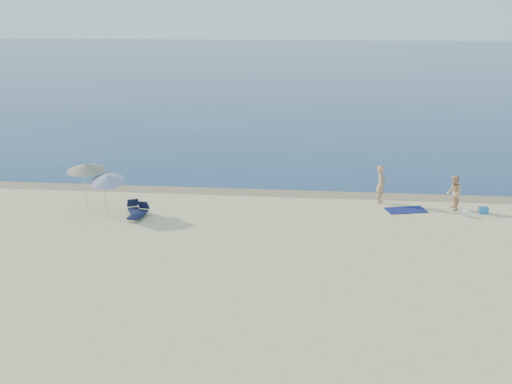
# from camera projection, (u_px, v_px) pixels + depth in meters

# --- Properties ---
(sea) EXTENTS (240.00, 160.00, 0.01)m
(sea) POSITION_uv_depth(u_px,v_px,m) (326.00, 64.00, 111.00)
(sea) COLOR navy
(sea) RESTS_ON ground
(wet_sand_strip) EXTENTS (240.00, 1.60, 0.00)m
(wet_sand_strip) POSITION_uv_depth(u_px,v_px,m) (321.00, 194.00, 34.06)
(wet_sand_strip) COLOR #847254
(wet_sand_strip) RESTS_ON ground
(person_left) EXTENTS (0.56, 0.76, 1.94)m
(person_left) POSITION_uv_depth(u_px,v_px,m) (381.00, 184.00, 32.30)
(person_left) COLOR tan
(person_left) RESTS_ON ground
(person_right) EXTENTS (0.67, 0.85, 1.72)m
(person_right) POSITION_uv_depth(u_px,v_px,m) (454.00, 193.00, 31.23)
(person_right) COLOR tan
(person_right) RESTS_ON ground
(beach_towel) EXTENTS (2.14, 1.54, 0.03)m
(beach_towel) POSITION_uv_depth(u_px,v_px,m) (406.00, 210.00, 31.34)
(beach_towel) COLOR #0F144C
(beach_towel) RESTS_ON ground
(white_bag) EXTENTS (0.40, 0.37, 0.28)m
(white_bag) POSITION_uv_depth(u_px,v_px,m) (465.00, 213.00, 30.43)
(white_bag) COLOR silver
(white_bag) RESTS_ON ground
(blue_cooler) EXTENTS (0.45, 0.34, 0.31)m
(blue_cooler) POSITION_uv_depth(u_px,v_px,m) (483.00, 210.00, 30.86)
(blue_cooler) COLOR #2173B7
(blue_cooler) RESTS_ON ground
(umbrella_near) EXTENTS (1.76, 1.78, 2.19)m
(umbrella_near) POSITION_uv_depth(u_px,v_px,m) (107.00, 179.00, 30.07)
(umbrella_near) COLOR silver
(umbrella_near) RESTS_ON ground
(umbrella_far) EXTENTS (1.97, 2.00, 2.50)m
(umbrella_far) POSITION_uv_depth(u_px,v_px,m) (86.00, 167.00, 30.81)
(umbrella_far) COLOR silver
(umbrella_far) RESTS_ON ground
(lounger_left) EXTENTS (1.18, 1.65, 0.70)m
(lounger_left) POSITION_uv_depth(u_px,v_px,m) (135.00, 211.00, 30.48)
(lounger_left) COLOR #141A38
(lounger_left) RESTS_ON ground
(lounger_right) EXTENTS (0.70, 1.60, 0.68)m
(lounger_right) POSITION_uv_depth(u_px,v_px,m) (139.00, 213.00, 30.16)
(lounger_right) COLOR #151639
(lounger_right) RESTS_ON ground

